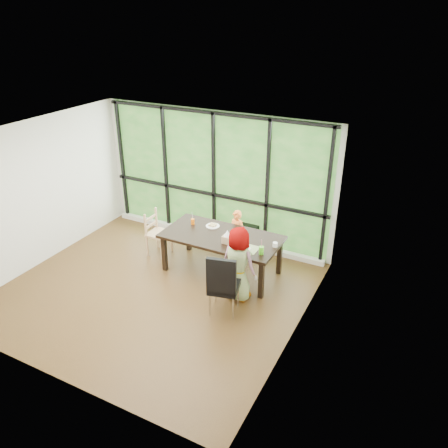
# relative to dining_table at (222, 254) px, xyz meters

# --- Properties ---
(ground) EXTENTS (5.00, 5.00, 0.00)m
(ground) POSITION_rel_dining_table_xyz_m (-0.74, -1.09, -0.38)
(ground) COLOR black
(ground) RESTS_ON ground
(back_wall) EXTENTS (5.00, 0.00, 5.00)m
(back_wall) POSITION_rel_dining_table_xyz_m (-0.74, 1.16, 0.98)
(back_wall) COLOR silver
(back_wall) RESTS_ON ground
(foliage_backdrop) EXTENTS (4.80, 0.02, 2.65)m
(foliage_backdrop) POSITION_rel_dining_table_xyz_m (-0.74, 1.14, 0.98)
(foliage_backdrop) COLOR #234E1C
(foliage_backdrop) RESTS_ON back_wall
(window_mullions) EXTENTS (4.80, 0.06, 2.65)m
(window_mullions) POSITION_rel_dining_table_xyz_m (-0.74, 1.10, 0.98)
(window_mullions) COLOR black
(window_mullions) RESTS_ON back_wall
(window_sill) EXTENTS (4.80, 0.12, 0.10)m
(window_sill) POSITION_rel_dining_table_xyz_m (-0.74, 1.06, -0.33)
(window_sill) COLOR silver
(window_sill) RESTS_ON ground
(dining_table) EXTENTS (2.19, 1.19, 0.75)m
(dining_table) POSITION_rel_dining_table_xyz_m (0.00, 0.00, 0.00)
(dining_table) COLOR black
(dining_table) RESTS_ON ground
(chair_window_leather) EXTENTS (0.54, 0.54, 1.08)m
(chair_window_leather) POSITION_rel_dining_table_xyz_m (0.01, 1.04, 0.17)
(chair_window_leather) COLOR black
(chair_window_leather) RESTS_ON ground
(chair_interior_leather) EXTENTS (0.56, 0.56, 1.08)m
(chair_interior_leather) POSITION_rel_dining_table_xyz_m (0.58, -1.04, 0.17)
(chair_interior_leather) COLOR black
(chair_interior_leather) RESTS_ON ground
(chair_end_beech) EXTENTS (0.40, 0.42, 0.90)m
(chair_end_beech) POSITION_rel_dining_table_xyz_m (-1.40, 0.03, 0.08)
(chair_end_beech) COLOR tan
(chair_end_beech) RESTS_ON ground
(child_toddler) EXTENTS (0.39, 0.30, 0.97)m
(child_toddler) POSITION_rel_dining_table_xyz_m (0.00, 0.64, 0.11)
(child_toddler) COLOR orange
(child_toddler) RESTS_ON ground
(child_older) EXTENTS (0.69, 0.51, 1.30)m
(child_older) POSITION_rel_dining_table_xyz_m (0.63, -0.59, 0.28)
(child_older) COLOR gray
(child_older) RESTS_ON ground
(placemat) EXTENTS (0.41, 0.30, 0.01)m
(placemat) POSITION_rel_dining_table_xyz_m (0.58, -0.22, 0.38)
(placemat) COLOR tan
(placemat) RESTS_ON dining_table
(plate_far) EXTENTS (0.26, 0.26, 0.02)m
(plate_far) POSITION_rel_dining_table_xyz_m (-0.32, 0.25, 0.38)
(plate_far) COLOR white
(plate_far) RESTS_ON dining_table
(plate_near) EXTENTS (0.22, 0.22, 0.01)m
(plate_near) POSITION_rel_dining_table_xyz_m (0.56, -0.26, 0.38)
(plate_near) COLOR white
(plate_near) RESTS_ON dining_table
(orange_cup) EXTENTS (0.07, 0.07, 0.11)m
(orange_cup) POSITION_rel_dining_table_xyz_m (-0.70, 0.17, 0.43)
(orange_cup) COLOR orange
(orange_cup) RESTS_ON dining_table
(green_cup) EXTENTS (0.09, 0.09, 0.14)m
(green_cup) POSITION_rel_dining_table_xyz_m (0.88, -0.28, 0.44)
(green_cup) COLOR #50BF22
(green_cup) RESTS_ON dining_table
(white_mug) EXTENTS (0.08, 0.08, 0.08)m
(white_mug) POSITION_rel_dining_table_xyz_m (1.00, 0.05, 0.42)
(white_mug) COLOR white
(white_mug) RESTS_ON dining_table
(tissue_box) EXTENTS (0.15, 0.15, 0.13)m
(tissue_box) POSITION_rel_dining_table_xyz_m (0.21, -0.18, 0.44)
(tissue_box) COLOR tan
(tissue_box) RESTS_ON dining_table
(crepe_rolls_far) EXTENTS (0.15, 0.12, 0.04)m
(crepe_rolls_far) POSITION_rel_dining_table_xyz_m (-0.32, 0.25, 0.41)
(crepe_rolls_far) COLOR tan
(crepe_rolls_far) RESTS_ON plate_far
(crepe_rolls_near) EXTENTS (0.15, 0.12, 0.04)m
(crepe_rolls_near) POSITION_rel_dining_table_xyz_m (0.56, -0.26, 0.41)
(crepe_rolls_near) COLOR tan
(crepe_rolls_near) RESTS_ON plate_near
(straw_white) EXTENTS (0.01, 0.04, 0.20)m
(straw_white) POSITION_rel_dining_table_xyz_m (-0.70, 0.17, 0.52)
(straw_white) COLOR white
(straw_white) RESTS_ON orange_cup
(straw_pink) EXTENTS (0.01, 0.04, 0.20)m
(straw_pink) POSITION_rel_dining_table_xyz_m (0.88, -0.28, 0.55)
(straw_pink) COLOR pink
(straw_pink) RESTS_ON green_cup
(tissue) EXTENTS (0.12, 0.12, 0.11)m
(tissue) POSITION_rel_dining_table_xyz_m (0.21, -0.18, 0.56)
(tissue) COLOR white
(tissue) RESTS_ON tissue_box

